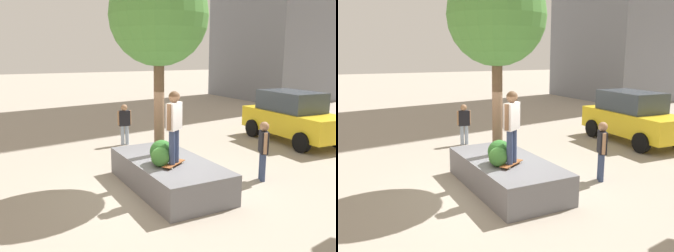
% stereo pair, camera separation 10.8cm
% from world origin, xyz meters
% --- Properties ---
extents(ground_plane, '(120.00, 120.00, 0.00)m').
position_xyz_m(ground_plane, '(0.00, 0.00, 0.00)').
color(ground_plane, '#9E9384').
extents(planter_ledge, '(3.76, 1.85, 0.77)m').
position_xyz_m(planter_ledge, '(-0.03, 0.12, 0.38)').
color(planter_ledge, slate).
rests_on(planter_ledge, ground).
extents(plaza_tree, '(2.58, 2.58, 4.97)m').
position_xyz_m(plaza_tree, '(-0.60, 0.14, 4.42)').
color(plaza_tree, brown).
rests_on(plaza_tree, planter_ledge).
extents(boxwood_shrub, '(0.48, 0.48, 0.48)m').
position_xyz_m(boxwood_shrub, '(0.38, -0.31, 1.01)').
color(boxwood_shrub, '#3D7A33').
rests_on(boxwood_shrub, planter_ledge).
extents(hedge_clump, '(0.60, 0.60, 0.60)m').
position_xyz_m(hedge_clump, '(0.17, -0.17, 1.07)').
color(hedge_clump, '#2D6628').
rests_on(hedge_clump, planter_ledge).
extents(skateboard, '(0.60, 0.79, 0.07)m').
position_xyz_m(skateboard, '(0.51, -0.00, 0.83)').
color(skateboard, brown).
rests_on(skateboard, planter_ledge).
extents(skateboarder, '(0.43, 0.52, 1.78)m').
position_xyz_m(skateboarder, '(0.51, -0.00, 1.87)').
color(skateboarder, navy).
rests_on(skateboarder, skateboard).
extents(taxi_cab, '(4.43, 2.22, 2.02)m').
position_xyz_m(taxi_cab, '(-2.25, 6.94, 1.03)').
color(taxi_cab, gold).
rests_on(taxi_cab, ground).
extents(pedestrian_crossing, '(0.25, 0.54, 1.59)m').
position_xyz_m(pedestrian_crossing, '(-4.86, 0.75, 0.92)').
color(pedestrian_crossing, '#8C9EB7').
rests_on(pedestrian_crossing, ground).
extents(passerby_with_bag, '(0.50, 0.39, 1.67)m').
position_xyz_m(passerby_with_bag, '(0.69, 2.72, 0.97)').
color(passerby_with_bag, navy).
rests_on(passerby_with_bag, ground).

